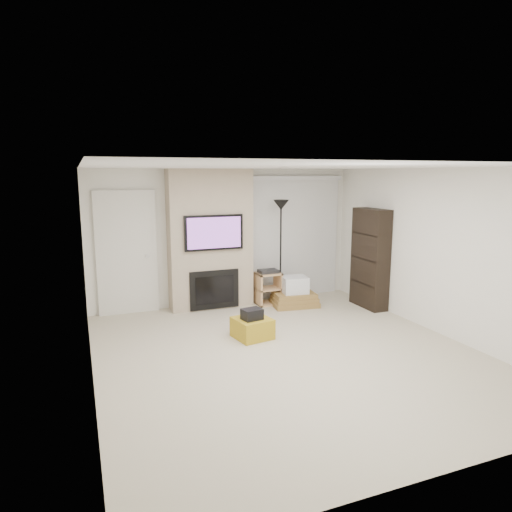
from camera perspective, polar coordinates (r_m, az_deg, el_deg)
name	(u,v)px	position (r m, az deg, el deg)	size (l,w,h in m)	color
floor	(288,354)	(6.35, 4.05, -12.09)	(5.00, 5.50, 0.00)	#C0B69B
ceiling	(291,167)	(5.88, 4.37, 11.08)	(5.00, 5.50, 0.00)	white
wall_back	(226,237)	(8.52, -3.82, 2.39)	(5.00, 2.50, 0.00)	white
wall_front	(446,329)	(3.79, 22.70, -8.45)	(5.00, 2.50, 0.00)	white
wall_left	(87,280)	(5.42, -20.41, -2.79)	(5.50, 2.50, 0.00)	white
wall_right	(439,252)	(7.41, 21.92, 0.48)	(5.50, 2.50, 0.00)	white
hvac_vent	(292,168)	(6.77, 4.47, 10.94)	(0.35, 0.18, 0.01)	silver
ottoman	(252,328)	(6.86, -0.46, -8.99)	(0.50, 0.50, 0.30)	#AF8F1E
black_bag	(252,314)	(6.74, -0.51, -7.28)	(0.28, 0.22, 0.16)	black
fireplace_wall	(211,240)	(8.22, -5.70, 1.98)	(1.50, 0.47, 2.50)	tan
entry_door	(127,254)	(8.16, -15.86, 0.28)	(1.02, 0.11, 2.14)	silver
vertical_blinds	(294,233)	(8.99, 4.82, 2.94)	(1.98, 0.10, 2.37)	silver
floor_lamp	(281,223)	(8.36, 3.13, 4.19)	(0.29, 0.29, 1.94)	black
av_stand	(268,286)	(8.53, 1.53, -3.78)	(0.45, 0.38, 0.66)	tan
box_stack	(294,295)	(8.49, 4.80, -4.82)	(0.89, 0.72, 0.55)	olive
bookshelf	(370,258)	(8.51, 14.07, -0.30)	(0.30, 0.80, 1.80)	black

